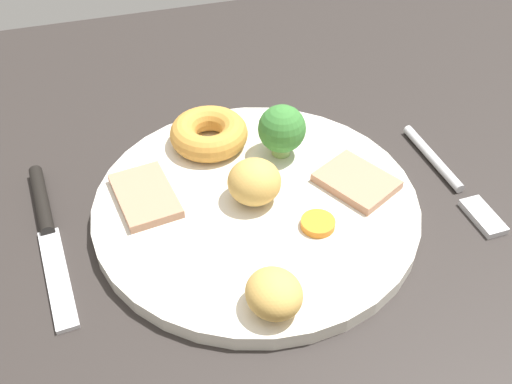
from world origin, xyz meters
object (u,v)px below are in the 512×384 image
object	(u,v)px
roast_potato_right	(274,294)
roast_potato_left	(254,182)
broccoli_floret	(282,130)
meat_slice_under	(145,196)
carrot_coin_front	(318,224)
fork	(452,180)
meat_slice_main	(356,181)
dinner_plate	(256,207)
yorkshire_pudding	(209,133)
knife	(47,226)

from	to	relation	value
roast_potato_right	roast_potato_left	bearing A→B (deg)	-99.51
broccoli_floret	meat_slice_under	bearing A→B (deg)	11.58
carrot_coin_front	fork	xyz separation A→B (cm)	(-14.24, -2.89, -1.33)
meat_slice_main	meat_slice_under	distance (cm)	18.33
dinner_plate	fork	size ratio (longest dim) A/B	1.82
dinner_plate	yorkshire_pudding	xyz separation A→B (cm)	(1.99, -8.80, 1.93)
roast_potato_left	carrot_coin_front	distance (cm)	6.36
roast_potato_right	knife	xyz separation A→B (cm)	(15.49, -13.97, -2.47)
roast_potato_left	knife	size ratio (longest dim) A/B	0.25
dinner_plate	yorkshire_pudding	bearing A→B (deg)	-77.23
broccoli_floret	fork	distance (cm)	16.20
carrot_coin_front	knife	distance (cm)	22.65
roast_potato_left	roast_potato_right	xyz separation A→B (cm)	(1.90, 11.35, -0.37)
roast_potato_right	fork	xyz separation A→B (cm)	(-20.15, -9.56, -2.54)
meat_slice_under	fork	size ratio (longest dim) A/B	0.46
dinner_plate	roast_potato_right	distance (cm)	11.42
yorkshire_pudding	roast_potato_right	bearing A→B (deg)	90.14
meat_slice_under	dinner_plate	bearing A→B (deg)	162.35
roast_potato_right	dinner_plate	bearing A→B (deg)	-100.01
meat_slice_main	roast_potato_right	distance (cm)	15.22
dinner_plate	broccoli_floret	distance (cm)	7.68
carrot_coin_front	fork	bearing A→B (deg)	-168.52
meat_slice_under	roast_potato_left	distance (cm)	9.43
meat_slice_under	broccoli_floret	xyz separation A→B (cm)	(-13.08, -2.68, 2.31)
knife	yorkshire_pudding	bearing A→B (deg)	105.49
yorkshire_pudding	meat_slice_main	bearing A→B (deg)	139.71
yorkshire_pudding	fork	xyz separation A→B (cm)	(-20.20, 10.27, -2.24)
carrot_coin_front	meat_slice_under	bearing A→B (deg)	-29.14
dinner_plate	knife	xyz separation A→B (cm)	(17.44, -2.94, -0.25)
meat_slice_main	meat_slice_under	world-z (taller)	same
roast_potato_left	roast_potato_right	size ratio (longest dim) A/B	1.03
meat_slice_main	meat_slice_under	xyz separation A→B (cm)	(18.01, -3.40, 0.00)
dinner_plate	knife	bearing A→B (deg)	-9.58
roast_potato_left	knife	distance (cm)	17.82
broccoli_floret	roast_potato_left	bearing A→B (deg)	51.74
knife	roast_potato_left	bearing A→B (deg)	76.12
roast_potato_left	knife	bearing A→B (deg)	-8.60
roast_potato_left	knife	world-z (taller)	roast_potato_left
knife	carrot_coin_front	bearing A→B (deg)	65.86
knife	broccoli_floret	bearing A→B (deg)	91.62
yorkshire_pudding	roast_potato_left	bearing A→B (deg)	102.93
yorkshire_pudding	carrot_coin_front	xyz separation A→B (cm)	(-5.96, 13.16, -0.91)
roast_potato_left	broccoli_floret	xyz separation A→B (cm)	(-4.13, -5.23, 0.81)
meat_slice_main	knife	size ratio (longest dim) A/B	0.34
carrot_coin_front	knife	size ratio (longest dim) A/B	0.15
roast_potato_right	broccoli_floret	xyz separation A→B (cm)	(-6.03, -16.58, 1.19)
yorkshire_pudding	broccoli_floret	distance (cm)	7.05
roast_potato_left	meat_slice_main	bearing A→B (deg)	174.68
yorkshire_pudding	carrot_coin_front	distance (cm)	14.48
yorkshire_pudding	knife	xyz separation A→B (cm)	(15.44, 5.86, -2.18)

